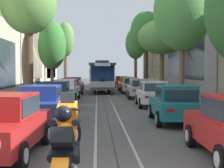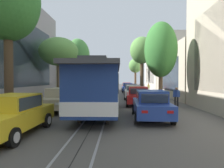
# 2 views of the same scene
# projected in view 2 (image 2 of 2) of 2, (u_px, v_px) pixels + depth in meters

# --- Properties ---
(ground_plane) EXTENTS (160.00, 160.00, 0.00)m
(ground_plane) POSITION_uv_depth(u_px,v_px,m) (107.00, 100.00, 21.01)
(ground_plane) COLOR #4C4947
(trolley_track_rails) EXTENTS (1.14, 61.55, 0.01)m
(trolley_track_rails) POSITION_uv_depth(u_px,v_px,m) (105.00, 104.00, 17.65)
(trolley_track_rails) COLOR gray
(trolley_track_rails) RESTS_ON ground
(building_facade_left) EXTENTS (5.96, 53.25, 9.96)m
(building_facade_left) POSITION_uv_depth(u_px,v_px,m) (206.00, 58.00, 19.23)
(building_facade_left) COLOR beige
(building_facade_left) RESTS_ON ground
(parked_car_red_near_left) EXTENTS (2.15, 4.42, 1.58)m
(parked_car_red_near_left) POSITION_uv_depth(u_px,v_px,m) (127.00, 86.00, 39.04)
(parked_car_red_near_left) COLOR red
(parked_car_red_near_left) RESTS_ON ground
(parked_car_blue_second_left) EXTENTS (2.02, 4.37, 1.58)m
(parked_car_blue_second_left) POSITION_uv_depth(u_px,v_px,m) (128.00, 88.00, 33.45)
(parked_car_blue_second_left) COLOR #233D93
(parked_car_blue_second_left) RESTS_ON ground
(parked_car_navy_mid_left) EXTENTS (2.02, 4.37, 1.58)m
(parked_car_navy_mid_left) POSITION_uv_depth(u_px,v_px,m) (131.00, 89.00, 27.45)
(parked_car_navy_mid_left) COLOR #19234C
(parked_car_navy_mid_left) RESTS_ON ground
(parked_car_white_fourth_left) EXTENTS (2.13, 4.42, 1.58)m
(parked_car_white_fourth_left) POSITION_uv_depth(u_px,v_px,m) (133.00, 92.00, 21.85)
(parked_car_white_fourth_left) COLOR silver
(parked_car_white_fourth_left) RESTS_ON ground
(parked_car_red_fifth_left) EXTENTS (2.13, 4.42, 1.58)m
(parked_car_red_fifth_left) POSITION_uv_depth(u_px,v_px,m) (138.00, 96.00, 16.65)
(parked_car_red_fifth_left) COLOR red
(parked_car_red_fifth_left) RESTS_ON ground
(parked_car_blue_sixth_left) EXTENTS (2.10, 4.41, 1.58)m
(parked_car_blue_sixth_left) POSITION_uv_depth(u_px,v_px,m) (151.00, 105.00, 10.73)
(parked_car_blue_sixth_left) COLOR #233D93
(parked_car_blue_sixth_left) RESTS_ON ground
(parked_car_red_near_right) EXTENTS (2.08, 4.40, 1.58)m
(parked_car_red_near_right) POSITION_uv_depth(u_px,v_px,m) (97.00, 86.00, 39.86)
(parked_car_red_near_right) COLOR red
(parked_car_red_near_right) RESTS_ON ground
(parked_car_teal_second_right) EXTENTS (2.14, 4.42, 1.58)m
(parked_car_teal_second_right) POSITION_uv_depth(u_px,v_px,m) (94.00, 88.00, 33.76)
(parked_car_teal_second_right) COLOR #196B70
(parked_car_teal_second_right) RESTS_ON ground
(parked_car_white_mid_right) EXTENTS (2.12, 4.41, 1.58)m
(parked_car_white_mid_right) POSITION_uv_depth(u_px,v_px,m) (88.00, 89.00, 27.13)
(parked_car_white_mid_right) COLOR silver
(parked_car_white_mid_right) RESTS_ON ground
(parked_car_silver_fourth_right) EXTENTS (2.11, 4.41, 1.58)m
(parked_car_silver_fourth_right) POSITION_uv_depth(u_px,v_px,m) (79.00, 93.00, 20.58)
(parked_car_silver_fourth_right) COLOR #B7B7BC
(parked_car_silver_fourth_right) RESTS_ON ground
(parked_car_beige_fifth_right) EXTENTS (2.07, 4.39, 1.58)m
(parked_car_beige_fifth_right) POSITION_uv_depth(u_px,v_px,m) (60.00, 99.00, 13.77)
(parked_car_beige_fifth_right) COLOR #C1B28E
(parked_car_beige_fifth_right) RESTS_ON ground
(parked_car_yellow_sixth_right) EXTENTS (2.13, 4.41, 1.58)m
(parked_car_yellow_sixth_right) POSITION_uv_depth(u_px,v_px,m) (12.00, 115.00, 7.70)
(parked_car_yellow_sixth_right) COLOR gold
(parked_car_yellow_sixth_right) RESTS_ON ground
(street_tree_kerb_left_near) EXTENTS (2.55, 2.60, 6.26)m
(street_tree_kerb_left_near) POSITION_uv_depth(u_px,v_px,m) (135.00, 66.00, 38.01)
(street_tree_kerb_left_near) COLOR brown
(street_tree_kerb_left_near) RESTS_ON ground
(street_tree_kerb_left_second) EXTENTS (3.31, 3.23, 8.12)m
(street_tree_kerb_left_second) POSITION_uv_depth(u_px,v_px,m) (142.00, 51.00, 27.24)
(street_tree_kerb_left_second) COLOR #4C3826
(street_tree_kerb_left_second) RESTS_ON ground
(street_tree_kerb_left_mid) EXTENTS (2.62, 2.85, 6.84)m
(street_tree_kerb_left_mid) POSITION_uv_depth(u_px,v_px,m) (161.00, 50.00, 15.86)
(street_tree_kerb_left_mid) COLOR brown
(street_tree_kerb_left_mid) RESTS_ON ground
(street_tree_kerb_right_near) EXTENTS (3.00, 2.47, 6.08)m
(street_tree_kerb_right_near) POSITION_uv_depth(u_px,v_px,m) (88.00, 69.00, 37.06)
(street_tree_kerb_right_near) COLOR #4C3826
(street_tree_kerb_right_near) RESTS_ON ground
(street_tree_kerb_right_second) EXTENTS (3.41, 3.24, 8.00)m
(street_tree_kerb_right_second) POSITION_uv_depth(u_px,v_px,m) (78.00, 55.00, 27.97)
(street_tree_kerb_right_second) COLOR brown
(street_tree_kerb_right_second) RESTS_ON ground
(street_tree_kerb_right_mid) EXTENTS (3.98, 3.81, 6.49)m
(street_tree_kerb_right_mid) POSITION_uv_depth(u_px,v_px,m) (59.00, 52.00, 20.08)
(street_tree_kerb_right_mid) COLOR brown
(street_tree_kerb_right_mid) RESTS_ON ground
(street_tree_kerb_right_fourth) EXTENTS (3.51, 3.33, 8.78)m
(street_tree_kerb_right_fourth) POSITION_uv_depth(u_px,v_px,m) (8.00, 2.00, 10.83)
(street_tree_kerb_right_fourth) COLOR #4C3826
(street_tree_kerb_right_fourth) RESTS_ON ground
(cable_car_trolley) EXTENTS (2.58, 9.14, 3.28)m
(cable_car_trolley) POSITION_uv_depth(u_px,v_px,m) (98.00, 88.00, 11.80)
(cable_car_trolley) COLOR navy
(cable_car_trolley) RESTS_ON ground
(motorcycle_with_rider) EXTENTS (0.49, 1.85, 1.82)m
(motorcycle_with_rider) POSITION_uv_depth(u_px,v_px,m) (117.00, 85.00, 42.59)
(motorcycle_with_rider) COLOR black
(motorcycle_with_rider) RESTS_ON ground
(pedestrian_on_left_pavement) EXTENTS (0.55, 0.37, 1.56)m
(pedestrian_on_left_pavement) POSITION_uv_depth(u_px,v_px,m) (148.00, 87.00, 32.88)
(pedestrian_on_left_pavement) COLOR slate
(pedestrian_on_left_pavement) RESTS_ON ground
(pedestrian_on_right_pavement) EXTENTS (0.55, 0.42, 1.56)m
(pedestrian_on_right_pavement) POSITION_uv_depth(u_px,v_px,m) (176.00, 96.00, 15.80)
(pedestrian_on_right_pavement) COLOR black
(pedestrian_on_right_pavement) RESTS_ON ground
(pedestrian_crossing_far) EXTENTS (0.55, 0.39, 1.66)m
(pedestrian_crossing_far) POSITION_uv_depth(u_px,v_px,m) (83.00, 86.00, 37.40)
(pedestrian_crossing_far) COLOR slate
(pedestrian_crossing_far) RESTS_ON ground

